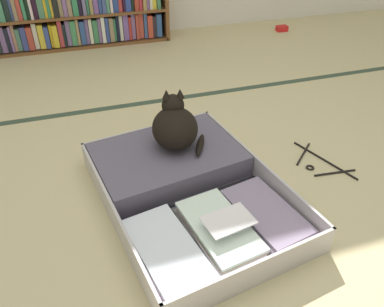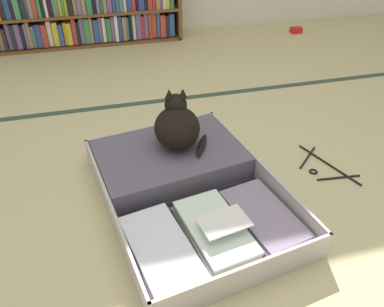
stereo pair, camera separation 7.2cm
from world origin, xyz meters
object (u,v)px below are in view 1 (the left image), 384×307
object	(u,v)px
clothes_hanger	(320,162)
small_red_pouch	(282,28)
black_cat	(175,126)
bookshelf	(70,0)
open_suitcase	(183,183)

from	to	relation	value
clothes_hanger	small_red_pouch	bearing A→B (deg)	66.58
black_cat	clothes_hanger	bearing A→B (deg)	-16.61
bookshelf	clothes_hanger	distance (m)	2.39
bookshelf	open_suitcase	world-z (taller)	bookshelf
open_suitcase	small_red_pouch	bearing A→B (deg)	51.21
clothes_hanger	small_red_pouch	distance (m)	2.10
bookshelf	small_red_pouch	distance (m)	1.91
bookshelf	clothes_hanger	xyz separation A→B (m)	(1.04, -2.13, -0.36)
clothes_hanger	open_suitcase	bearing A→B (deg)	-179.99
open_suitcase	black_cat	bearing A→B (deg)	82.56
black_cat	small_red_pouch	xyz separation A→B (m)	(1.52, 1.72, -0.20)
bookshelf	black_cat	world-z (taller)	bookshelf
open_suitcase	clothes_hanger	distance (m)	0.72
small_red_pouch	bookshelf	bearing A→B (deg)	174.00
bookshelf	black_cat	size ratio (longest dim) A/B	5.58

